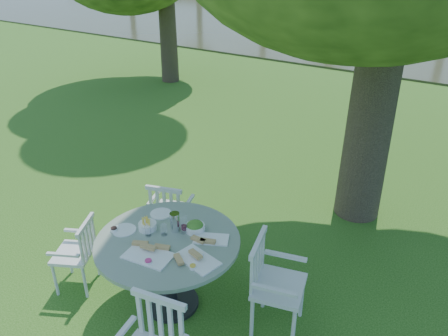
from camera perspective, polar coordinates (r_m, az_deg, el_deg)
The scene contains 6 objects.
ground at distance 5.87m, azimuth -1.09°, elevation -8.16°, with size 140.00×140.00×0.00m, color #1A430D.
table at distance 4.43m, azimuth -7.25°, elevation -10.90°, with size 1.42×1.42×0.83m.
chair_ne at distance 4.26m, azimuth 5.91°, elevation -14.15°, with size 0.58×0.61×1.00m.
chair_nw at distance 5.36m, azimuth -7.24°, elevation -5.47°, with size 0.56×0.54×0.89m.
chair_sw at distance 4.98m, azimuth -18.25°, elevation -10.06°, with size 0.54×0.55×0.83m.
tableware at distance 4.34m, azimuth -6.91°, elevation -8.59°, with size 1.24×0.88×0.20m.
Camera 1 is at (2.75, -3.94, 3.38)m, focal length 35.00 mm.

